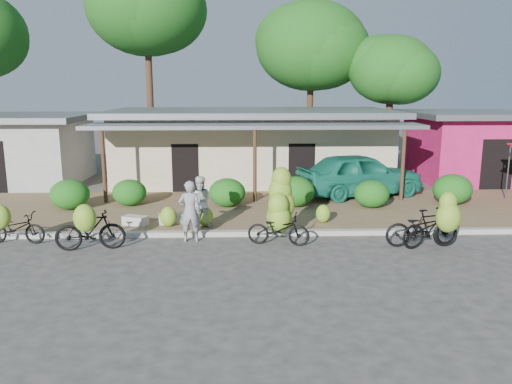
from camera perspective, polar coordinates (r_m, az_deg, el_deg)
ground at (r=13.08m, az=0.74°, el=-7.52°), size 100.00×100.00×0.00m
sidewalk at (r=17.86m, az=-0.01°, el=-2.04°), size 60.00×6.00×0.12m
curb at (r=14.96m, az=0.38°, el=-4.72°), size 60.00×0.25×0.15m
shop_main at (r=23.41m, az=-0.51°, el=5.39°), size 13.00×8.50×3.35m
shop_pink at (r=25.96m, az=23.43°, el=4.94°), size 6.00×6.00×3.25m
shop_grey at (r=25.68m, az=-25.95°, el=4.54°), size 7.00×6.00×3.15m
tree_far_center at (r=29.22m, az=-12.78°, el=20.04°), size 6.41×6.39×11.12m
tree_center_right at (r=29.31m, az=5.93°, el=16.45°), size 6.24×6.20×9.12m
tree_near_right at (r=28.10m, az=14.78°, el=13.55°), size 4.67×4.51×7.11m
hedge_0 at (r=18.75m, az=-20.51°, el=-0.26°), size 1.37×1.23×1.07m
hedge_1 at (r=18.72m, az=-14.26°, el=-0.06°), size 1.23×1.11×0.96m
hedge_2 at (r=18.02m, az=-3.31°, el=-0.05°), size 1.32×1.19×1.03m
hedge_3 at (r=18.05m, az=4.52°, el=0.05°), size 1.40×1.26×1.09m
hedge_4 at (r=18.32m, az=13.08°, el=-0.22°), size 1.26×1.14×0.99m
hedge_5 at (r=19.72m, az=21.54°, el=0.29°), size 1.43×1.29×1.12m
bike_far_left at (r=15.59m, az=-25.97°, el=-3.56°), size 1.76×1.26×1.27m
bike_left at (r=14.13m, az=-18.51°, el=-3.94°), size 1.92×1.27×1.43m
bike_center at (r=14.18m, az=2.73°, el=-2.42°), size 1.83×1.34×2.14m
bike_right at (r=14.43m, az=19.80°, el=-3.46°), size 1.89×1.43×1.69m
bike_far_right at (r=14.57m, az=18.41°, el=-3.94°), size 2.01×0.70×1.06m
loose_banana_a at (r=15.66m, az=-9.97°, el=-2.77°), size 0.51×0.43×0.63m
loose_banana_b at (r=15.51m, az=-5.78°, el=-2.85°), size 0.48×0.41×0.60m
loose_banana_c at (r=16.03m, az=7.68°, el=-2.46°), size 0.47×0.40×0.58m
sack_near at (r=16.07m, az=-9.53°, el=-3.00°), size 0.91×0.56×0.30m
sack_far at (r=16.10m, az=-13.63°, el=-3.18°), size 0.84×0.62×0.28m
vendor at (r=14.32m, az=-7.56°, el=-2.20°), size 0.68×0.47×1.78m
bystander at (r=15.36m, az=-6.48°, el=-1.11°), size 0.86×0.72×1.59m
teal_van at (r=20.19m, az=11.74°, el=2.00°), size 5.43×3.41×1.72m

